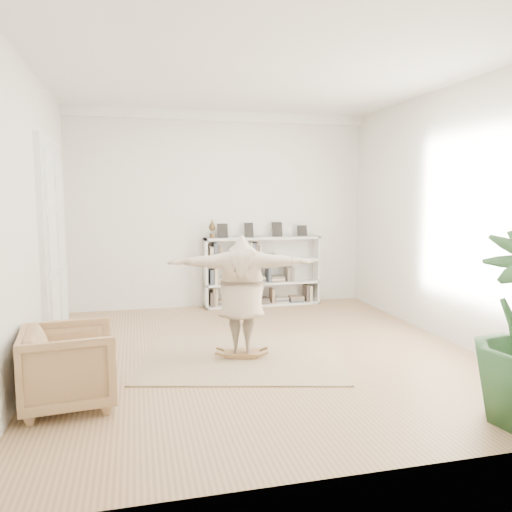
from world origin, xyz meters
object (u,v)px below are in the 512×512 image
(bookshelf, at_px, (262,272))
(armchair, at_px, (69,366))
(person, at_px, (242,291))
(rocker_board, at_px, (242,353))

(bookshelf, height_order, armchair, bookshelf)
(person, bearing_deg, bookshelf, -95.52)
(armchair, height_order, rocker_board, armchair)
(person, bearing_deg, rocker_board, -76.44)
(bookshelf, relative_size, person, 1.19)
(bookshelf, bearing_deg, rocker_board, -109.08)
(bookshelf, xyz_separation_m, rocker_board, (-1.03, -2.97, -0.57))
(rocker_board, bearing_deg, bookshelf, 84.48)
(rocker_board, xyz_separation_m, person, (0.00, -0.00, 0.80))
(bookshelf, xyz_separation_m, armchair, (-2.99, -4.00, -0.23))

